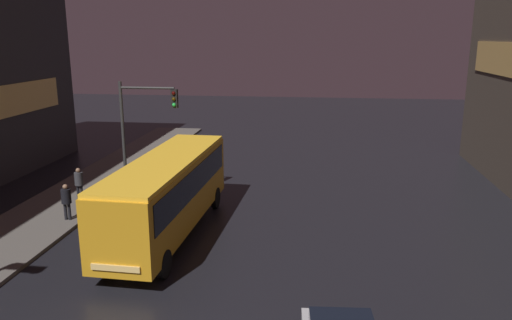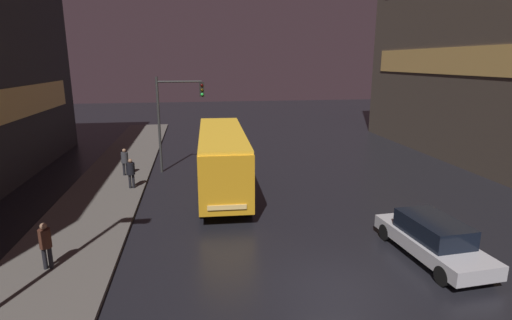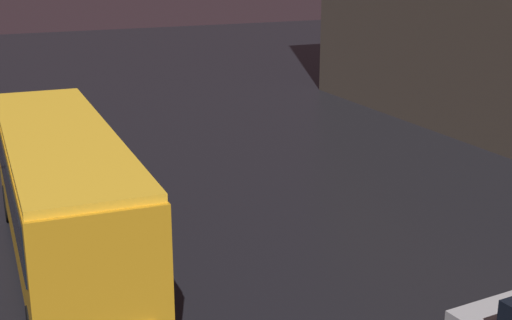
{
  "view_description": "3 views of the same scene",
  "coord_description": "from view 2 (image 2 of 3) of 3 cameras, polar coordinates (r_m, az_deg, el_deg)",
  "views": [
    {
      "loc": [
        3.34,
        -8.6,
        8.09
      ],
      "look_at": [
        0.63,
        12.58,
        2.79
      ],
      "focal_mm": 35.0,
      "sensor_mm": 36.0,
      "label": 1
    },
    {
      "loc": [
        -4.16,
        -10.47,
        6.89
      ],
      "look_at": [
        -0.9,
        10.34,
        1.66
      ],
      "focal_mm": 28.0,
      "sensor_mm": 36.0,
      "label": 2
    },
    {
      "loc": [
        -4.98,
        -5.49,
        7.23
      ],
      "look_at": [
        2.5,
        11.26,
        1.74
      ],
      "focal_mm": 50.0,
      "sensor_mm": 36.0,
      "label": 3
    }
  ],
  "objects": [
    {
      "name": "traffic_light_main",
      "position": [
        25.37,
        -11.53,
        7.19
      ],
      "size": [
        2.93,
        0.35,
        5.97
      ],
      "color": "#2D2D2D",
      "rests_on": "ground"
    },
    {
      "name": "sidewalk_left",
      "position": [
        22.11,
        -21.16,
        -4.97
      ],
      "size": [
        4.0,
        48.0,
        0.15
      ],
      "color": "#56514C",
      "rests_on": "ground"
    },
    {
      "name": "pedestrian_far",
      "position": [
        22.6,
        -17.45,
        -1.44
      ],
      "size": [
        0.59,
        0.59,
        1.64
      ],
      "rotation": [
        0.0,
        0.0,
        5.69
      ],
      "color": "black",
      "rests_on": "sidewalk_left"
    },
    {
      "name": "pedestrian_mid",
      "position": [
        15.06,
        -27.88,
        -10.3
      ],
      "size": [
        0.39,
        0.39,
        1.63
      ],
      "rotation": [
        0.0,
        0.0,
        1.55
      ],
      "color": "black",
      "rests_on": "sidewalk_left"
    },
    {
      "name": "bus_near",
      "position": [
        21.41,
        -4.87,
        0.79
      ],
      "size": [
        2.75,
        10.29,
        3.3
      ],
      "rotation": [
        0.0,
        0.0,
        3.11
      ],
      "color": "orange",
      "rests_on": "ground"
    },
    {
      "name": "ground_plane",
      "position": [
        13.21,
        11.41,
        -17.79
      ],
      "size": [
        120.0,
        120.0,
        0.0
      ],
      "primitive_type": "plane",
      "color": "black"
    },
    {
      "name": "car_taxi",
      "position": [
        15.8,
        23.89,
        -10.15
      ],
      "size": [
        2.16,
        4.91,
        1.48
      ],
      "rotation": [
        0.0,
        0.0,
        3.22
      ],
      "color": "#B7B7BC",
      "rests_on": "ground"
    },
    {
      "name": "pedestrian_near",
      "position": [
        25.28,
        -18.24,
        0.09
      ],
      "size": [
        0.53,
        0.53,
        1.65
      ],
      "rotation": [
        0.0,
        0.0,
        3.5
      ],
      "color": "black",
      "rests_on": "sidewalk_left"
    }
  ]
}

